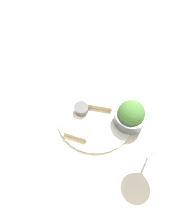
{
  "coord_description": "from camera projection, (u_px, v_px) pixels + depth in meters",
  "views": [
    {
      "loc": [
        -0.01,
        0.31,
        0.6
      ],
      "look_at": [
        0.0,
        0.0,
        0.03
      ],
      "focal_mm": 28.0,
      "sensor_mm": 36.0,
      "label": 1
    }
  ],
  "objects": [
    {
      "name": "salad_bowl",
      "position": [
        131.0,
        115.0,
        0.61
      ],
      "size": [
        0.11,
        0.11,
        0.1
      ],
      "color": "#4C5156",
      "rests_on": "dinner_plate"
    },
    {
      "name": "sauce_ramekin",
      "position": [
        81.0,
        109.0,
        0.65
      ],
      "size": [
        0.05,
        0.05,
        0.03
      ],
      "color": "#4C4C4C",
      "rests_on": "dinner_plate"
    },
    {
      "name": "cheese_toast_near",
      "position": [
        101.0,
        100.0,
        0.68
      ],
      "size": [
        0.1,
        0.09,
        0.03
      ],
      "color": "tan",
      "rests_on": "dinner_plate"
    },
    {
      "name": "dinner_plate",
      "position": [
        96.0,
        115.0,
        0.67
      ],
      "size": [
        0.29,
        0.29,
        0.01
      ],
      "color": "silver",
      "rests_on": "ground_plane"
    },
    {
      "name": "fork",
      "position": [
        40.0,
        98.0,
        0.71
      ],
      "size": [
        0.05,
        0.16,
        0.01
      ],
      "color": "silver",
      "rests_on": "ground_plane"
    },
    {
      "name": "ground_plane",
      "position": [
        96.0,
        116.0,
        0.67
      ],
      "size": [
        4.0,
        4.0,
        0.0
      ],
      "primitive_type": "plane",
      "color": "beige"
    },
    {
      "name": "cheese_toast_far",
      "position": [
        78.0,
        129.0,
        0.62
      ],
      "size": [
        0.1,
        0.08,
        0.03
      ],
      "color": "tan",
      "rests_on": "dinner_plate"
    },
    {
      "name": "wine_glass",
      "position": [
        160.0,
        145.0,
        0.47
      ],
      "size": [
        0.1,
        0.1,
        0.19
      ],
      "color": "silver",
      "rests_on": "ground_plane"
    }
  ]
}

